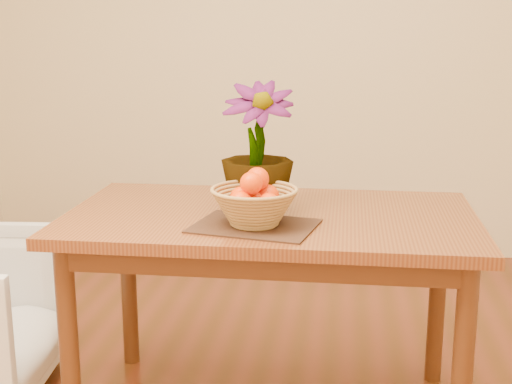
# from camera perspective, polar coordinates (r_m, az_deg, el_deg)

# --- Properties ---
(wall_back) EXTENTS (4.00, 0.02, 2.70)m
(wall_back) POSITION_cam_1_polar(r_m,az_deg,el_deg) (4.31, 4.11, 12.75)
(wall_back) COLOR beige
(wall_back) RESTS_ON floor
(table) EXTENTS (1.40, 0.80, 0.75)m
(table) POSITION_cam_1_polar(r_m,az_deg,el_deg) (2.47, 1.15, -3.66)
(table) COLOR brown
(table) RESTS_ON floor
(placemat) EXTENTS (0.43, 0.35, 0.01)m
(placemat) POSITION_cam_1_polar(r_m,az_deg,el_deg) (2.28, -0.13, -2.73)
(placemat) COLOR #3C2315
(placemat) RESTS_ON table
(wicker_basket) EXTENTS (0.28, 0.28, 0.11)m
(wicker_basket) POSITION_cam_1_polar(r_m,az_deg,el_deg) (2.26, -0.13, -1.29)
(wicker_basket) COLOR #A47B44
(wicker_basket) RESTS_ON placemat
(orange_pile) EXTENTS (0.17, 0.17, 0.14)m
(orange_pile) POSITION_cam_1_polar(r_m,az_deg,el_deg) (2.25, -0.13, -0.16)
(orange_pile) COLOR #EB4903
(orange_pile) RESTS_ON wicker_basket
(potted_plant) EXTENTS (0.27, 0.27, 0.44)m
(potted_plant) POSITION_cam_1_polar(r_m,az_deg,el_deg) (2.43, 0.10, 3.56)
(potted_plant) COLOR #154A15
(potted_plant) RESTS_ON table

